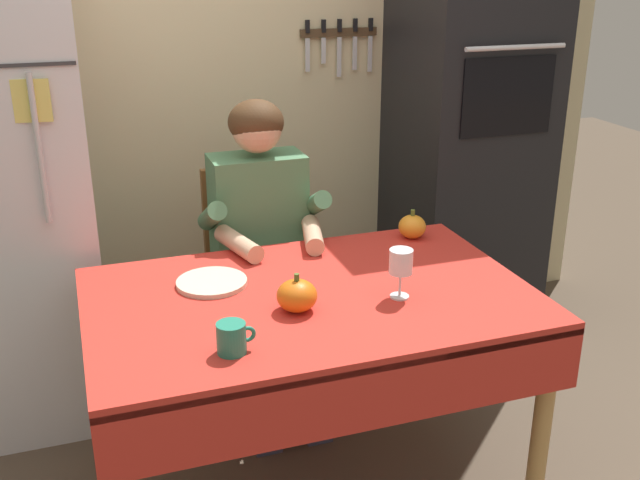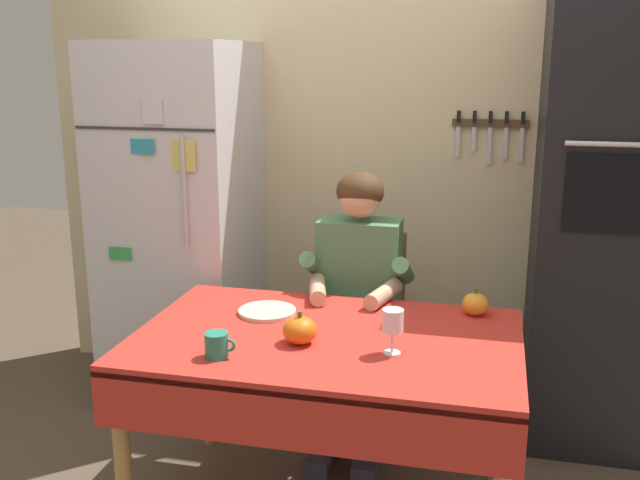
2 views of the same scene
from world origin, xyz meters
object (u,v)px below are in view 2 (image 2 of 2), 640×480
Objects in this scene: dining_table at (325,359)px; seated_person at (358,288)px; refrigerator at (181,227)px; wall_oven at (606,216)px; coffee_mug at (217,345)px; wine_glass at (393,322)px; serving_tray at (267,311)px; pumpkin_large at (300,331)px; chair_behind_person at (364,321)px; pumpkin_medium at (475,304)px.

dining_table is 0.61m from seated_person.
dining_table is at bearing -42.91° from refrigerator.
coffee_mug is (-1.37, -1.18, -0.27)m from wall_oven.
coffee_mug is at bearing -139.06° from wall_oven.
wine_glass is at bearing -20.03° from dining_table.
dining_table is 6.08× the size of serving_tray.
pumpkin_large is 0.35m from serving_tray.
chair_behind_person is at bearing -5.41° from refrigerator.
pumpkin_medium is (0.51, -0.42, 0.27)m from chair_behind_person.
chair_behind_person is (0.95, -0.09, -0.39)m from refrigerator.
refrigerator is at bearing 132.21° from pumpkin_large.
wall_oven is at bearing 16.97° from seated_person.
wine_glass reaches higher than serving_tray.
dining_table is 1.12× the size of seated_person.
seated_person is at bearing 69.69° from coffee_mug.
wall_oven is at bearing 46.26° from pumpkin_medium.
coffee_mug is 0.60m from wine_glass.
pumpkin_large is at bearing -52.86° from serving_tray.
refrigerator reaches higher than dining_table.
dining_table is (0.95, -0.88, -0.24)m from refrigerator.
seated_person reaches higher than serving_tray.
refrigerator reaches higher than pumpkin_medium.
refrigerator is 16.64× the size of coffee_mug.
refrigerator is 1.32m from dining_table.
wine_glass is (1.21, -0.98, -0.05)m from refrigerator.
refrigerator is 7.82× the size of serving_tray.
serving_tray is at bearing 85.81° from coffee_mug.
pumpkin_large is at bearing 36.84° from coffee_mug.
dining_table is 0.35m from serving_tray.
wall_oven is 1.83m from coffee_mug.
refrigerator reaches higher than serving_tray.
pumpkin_medium is (0.51, -0.24, 0.05)m from seated_person.
refrigerator is 1.31m from coffee_mug.
dining_table is (-1.05, -0.92, -0.39)m from wall_oven.
pumpkin_large is (0.24, 0.18, 0.01)m from coffee_mug.
coffee_mug is at bearing -140.33° from dining_table.
refrigerator is 0.97m from serving_tray.
seated_person reaches higher than dining_table.
seated_person is 0.92m from coffee_mug.
serving_tray is (-0.54, 0.29, -0.11)m from wine_glass.
wine_glass is at bearing -74.14° from chair_behind_person.
chair_behind_person is 0.92m from pumpkin_large.
seated_person reaches higher than wine_glass.
chair_behind_person is 0.72m from pumpkin_medium.
wall_oven is 1.14m from seated_person.
wine_glass is 1.31× the size of pumpkin_large.
pumpkin_medium is at bearing -39.47° from chair_behind_person.
seated_person reaches higher than pumpkin_large.
refrigerator is at bearing 119.00° from coffee_mug.
serving_tray is at bearing 127.14° from pumpkin_large.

